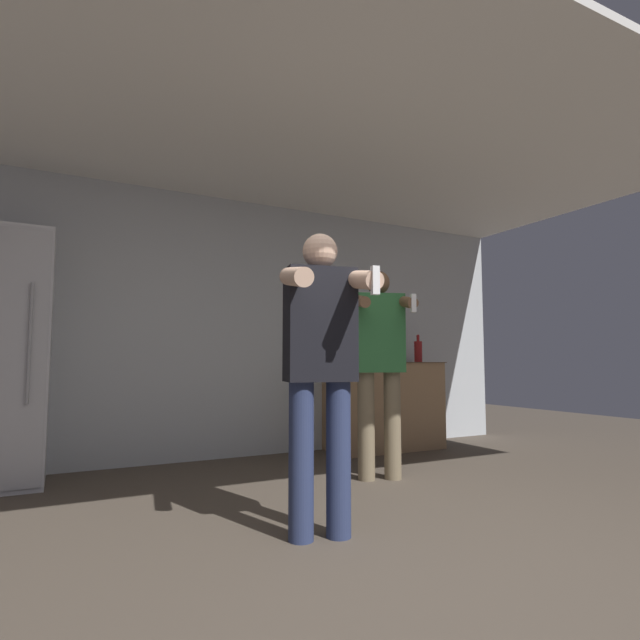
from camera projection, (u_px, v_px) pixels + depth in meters
The scene contains 9 objects.
ground_plane at pixel (437, 596), 1.97m from camera, with size 14.00×14.00×0.00m, color #4C4238.
wall_back at pixel (218, 326), 4.88m from camera, with size 7.00×0.06×2.55m.
ceiling_slab at pixel (284, 131), 3.57m from camera, with size 7.00×3.66×0.05m.
counter at pixel (384, 405), 5.33m from camera, with size 1.24×0.60×0.92m.
bottle_short_whiskey at pixel (352, 354), 5.20m from camera, with size 0.07×0.07×0.23m.
bottle_red_label at pixel (418, 351), 5.60m from camera, with size 0.09×0.09×0.31m.
bottle_tall_gin at pixel (378, 350), 5.35m from camera, with size 0.08×0.08×0.31m.
person_woman_foreground at pixel (321, 358), 2.68m from camera, with size 0.52×0.55×1.63m.
person_man_side at pixel (379, 358), 4.00m from camera, with size 0.54×0.53×1.67m.
Camera 1 is at (-1.36, -1.61, 0.92)m, focal length 28.00 mm.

